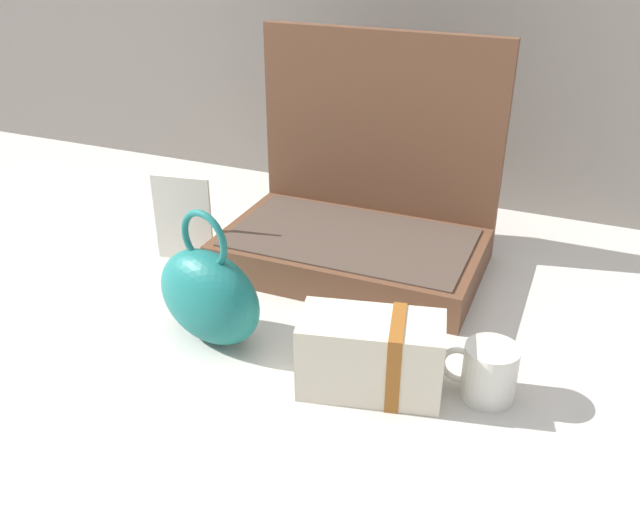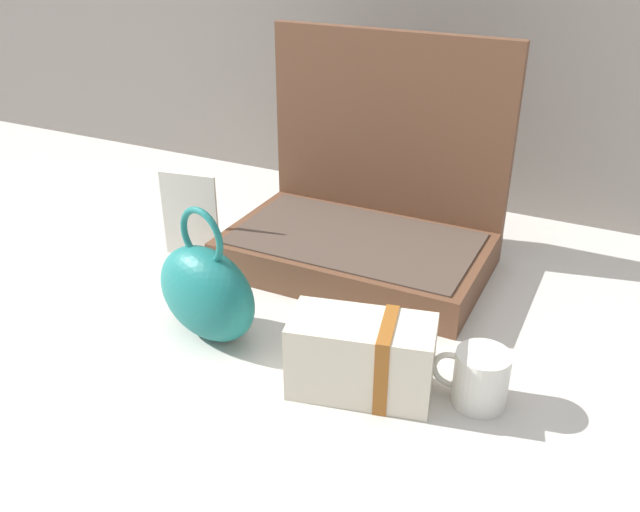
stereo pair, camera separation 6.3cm
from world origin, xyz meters
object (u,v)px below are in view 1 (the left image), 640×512
at_px(coffee_mug, 488,372).
at_px(info_card_left, 183,219).
at_px(teal_pouch_handbag, 209,295).
at_px(open_suitcase, 360,216).
at_px(cream_toiletry_bag, 373,355).

xyz_separation_m(coffee_mug, info_card_left, (-0.64, 0.20, 0.05)).
xyz_separation_m(teal_pouch_handbag, coffee_mug, (0.45, 0.03, -0.04)).
bearing_deg(teal_pouch_handbag, open_suitcase, 70.15).
bearing_deg(info_card_left, teal_pouch_handbag, -58.18).
bearing_deg(cream_toiletry_bag, open_suitcase, 112.49).
bearing_deg(open_suitcase, cream_toiletry_bag, -67.51).
height_order(teal_pouch_handbag, info_card_left, teal_pouch_handbag).
xyz_separation_m(teal_pouch_handbag, cream_toiletry_bag, (0.29, -0.02, -0.02)).
distance_m(open_suitcase, coffee_mug, 0.47).
height_order(teal_pouch_handbag, cream_toiletry_bag, teal_pouch_handbag).
height_order(cream_toiletry_bag, info_card_left, info_card_left).
relative_size(open_suitcase, info_card_left, 2.78).
height_order(open_suitcase, cream_toiletry_bag, open_suitcase).
bearing_deg(open_suitcase, info_card_left, -156.69).
height_order(open_suitcase, coffee_mug, open_suitcase).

